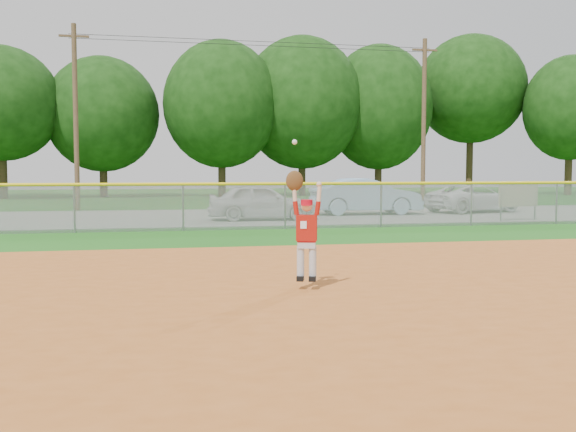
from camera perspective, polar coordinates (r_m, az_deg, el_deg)
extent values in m
plane|color=#1A5613|center=(11.65, 9.32, -5.48)|extent=(120.00, 120.00, 0.00)
cube|color=#A9551E|center=(8.96, 16.19, -8.34)|extent=(24.00, 16.00, 0.04)
cube|color=slate|center=(27.12, -2.70, -0.01)|extent=(44.00, 10.00, 0.03)
imported|color=silver|center=(24.82, -2.40, 1.28)|extent=(4.22, 1.89, 1.41)
imported|color=#86ABC8|center=(28.20, 6.90, 1.75)|extent=(4.81, 1.74, 1.58)
imported|color=white|center=(30.72, 16.20, 1.51)|extent=(4.94, 3.24, 1.26)
cylinder|color=gray|center=(25.53, 18.39, 0.78)|extent=(0.06, 0.06, 1.13)
cylinder|color=gray|center=(26.41, 21.09, 0.82)|extent=(0.06, 0.06, 1.13)
cube|color=beige|center=(25.94, 19.79, 1.84)|extent=(1.69, 0.19, 0.94)
cube|color=gray|center=(21.18, -0.26, 0.86)|extent=(40.00, 0.03, 1.50)
cylinder|color=yellow|center=(21.15, -0.26, 2.89)|extent=(40.00, 0.10, 0.10)
cylinder|color=gray|center=(20.94, -18.46, 0.62)|extent=(0.06, 0.06, 1.50)
cylinder|color=gray|center=(20.79, -9.31, 0.75)|extent=(0.06, 0.06, 1.50)
cylinder|color=gray|center=(21.18, -0.26, 0.86)|extent=(0.06, 0.06, 1.50)
cylinder|color=gray|center=(22.06, 8.27, 0.95)|extent=(0.06, 0.06, 1.50)
cylinder|color=gray|center=(23.40, 15.98, 1.00)|extent=(0.06, 0.06, 1.50)
cylinder|color=gray|center=(25.10, 22.76, 1.04)|extent=(0.06, 0.06, 1.50)
cylinder|color=#4C3823|center=(33.08, -18.35, 8.29)|extent=(0.24, 0.24, 9.00)
cube|color=#4C3823|center=(33.61, -18.50, 14.93)|extent=(1.40, 0.10, 0.10)
cylinder|color=#4C3823|center=(35.74, 11.97, 8.07)|extent=(0.24, 0.24, 9.00)
cube|color=#4C3823|center=(36.23, 12.06, 14.23)|extent=(1.40, 0.10, 0.10)
cylinder|color=black|center=(33.75, -2.61, 14.91)|extent=(18.50, 0.02, 0.02)
cylinder|color=black|center=(33.79, -2.61, 15.24)|extent=(18.50, 0.02, 0.02)
cylinder|color=#422D1C|center=(48.44, -24.02, 4.02)|extent=(0.56, 0.56, 4.43)
ellipsoid|color=#193F0F|center=(48.66, -24.16, 9.12)|extent=(8.01, 8.01, 7.88)
cylinder|color=#422D1C|center=(49.08, -16.09, 4.01)|extent=(0.56, 0.56, 4.11)
ellipsoid|color=#193F0F|center=(49.26, -16.18, 8.68)|extent=(8.19, 8.19, 8.39)
cylinder|color=#422D1C|center=(48.12, -5.90, 4.47)|extent=(0.56, 0.56, 4.64)
ellipsoid|color=#193F0F|center=(48.37, -5.94, 9.85)|extent=(8.57, 8.57, 9.43)
cylinder|color=#422D1C|center=(50.31, 1.25, 4.61)|extent=(0.56, 0.56, 4.89)
ellipsoid|color=#193F0F|center=(50.59, 1.26, 10.03)|extent=(9.41, 9.41, 10.28)
cylinder|color=#422D1C|center=(52.76, 8.03, 4.48)|extent=(0.56, 0.56, 4.78)
ellipsoid|color=#193F0F|center=(53.01, 8.08, 9.54)|extent=(8.62, 8.62, 10.06)
cylinder|color=#422D1C|center=(56.98, 15.83, 4.94)|extent=(0.56, 0.56, 5.99)
ellipsoid|color=#193F0F|center=(57.39, 15.95, 10.79)|extent=(9.18, 9.18, 9.14)
cylinder|color=#422D1C|center=(56.02, 23.66, 4.11)|extent=(0.56, 0.56, 4.69)
ellipsoid|color=#193F0F|center=(56.24, 23.80, 8.79)|extent=(7.23, 7.23, 8.32)
cylinder|color=silver|center=(10.22, 1.12, -4.24)|extent=(0.15, 0.15, 0.54)
cylinder|color=silver|center=(10.21, 2.21, -4.25)|extent=(0.15, 0.15, 0.54)
cube|color=black|center=(10.23, 1.10, -5.55)|extent=(0.17, 0.24, 0.08)
cube|color=black|center=(10.21, 2.19, -5.56)|extent=(0.17, 0.24, 0.08)
cube|color=silver|center=(10.18, 1.67, -2.57)|extent=(0.31, 0.23, 0.11)
cube|color=maroon|center=(10.17, 1.67, -2.20)|extent=(0.33, 0.24, 0.04)
cube|color=#A0140B|center=(10.15, 1.67, -1.05)|extent=(0.36, 0.26, 0.41)
cube|color=white|center=(10.06, 1.39, -0.79)|extent=(0.09, 0.04, 0.12)
sphere|color=beige|center=(10.12, 1.68, 0.92)|extent=(0.23, 0.23, 0.18)
cylinder|color=#B70B1B|center=(10.12, 1.68, 1.22)|extent=(0.23, 0.23, 0.09)
cube|color=#B70B1B|center=(10.03, 1.63, 0.98)|extent=(0.17, 0.14, 0.02)
cylinder|color=#A0140B|center=(10.14, 0.71, 0.71)|extent=(0.12, 0.10, 0.22)
cylinder|color=beige|center=(10.13, 0.58, 1.99)|extent=(0.10, 0.09, 0.24)
ellipsoid|color=#4C2D14|center=(10.13, 0.59, 3.15)|extent=(0.30, 0.20, 0.32)
sphere|color=white|center=(10.14, 0.59, 6.60)|extent=(0.10, 0.10, 0.08)
cylinder|color=#A0140B|center=(10.11, 2.65, 0.70)|extent=(0.12, 0.10, 0.22)
cylinder|color=beige|center=(10.10, 2.77, 1.98)|extent=(0.10, 0.09, 0.24)
sphere|color=beige|center=(10.10, 2.78, 2.83)|extent=(0.11, 0.11, 0.09)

